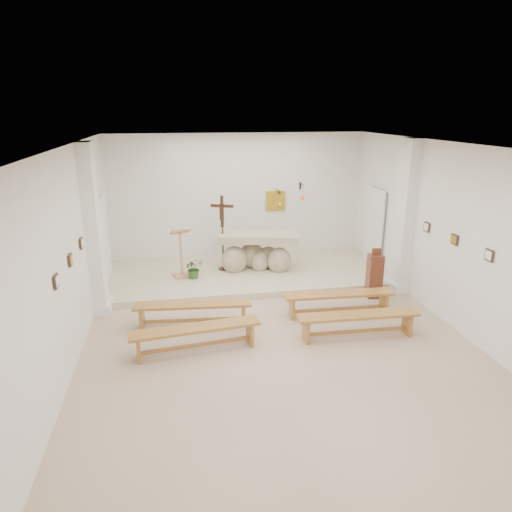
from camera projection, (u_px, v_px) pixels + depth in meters
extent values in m
cube|color=#C6AB8F|center=(278.00, 341.00, 8.41)|extent=(7.00, 10.00, 0.00)
cube|color=white|center=(66.00, 262.00, 7.28)|extent=(0.02, 10.00, 3.50)
cube|color=white|center=(462.00, 241.00, 8.47)|extent=(0.02, 10.00, 3.50)
cube|color=white|center=(238.00, 198.00, 12.55)|extent=(7.00, 0.02, 3.50)
cube|color=silver|center=(281.00, 148.00, 7.34)|extent=(7.00, 10.00, 0.02)
cube|color=beige|center=(247.00, 274.00, 11.67)|extent=(6.98, 3.00, 0.15)
cube|color=white|center=(94.00, 231.00, 9.18)|extent=(0.26, 0.55, 3.50)
cube|color=white|center=(404.00, 217.00, 10.32)|extent=(0.26, 0.55, 3.50)
cube|color=gold|center=(276.00, 201.00, 12.73)|extent=(0.55, 0.04, 0.55)
cube|color=black|center=(300.00, 186.00, 12.74)|extent=(0.04, 0.02, 0.20)
cylinder|color=black|center=(302.00, 184.00, 12.58)|extent=(0.02, 0.30, 0.02)
cylinder|color=black|center=(303.00, 191.00, 12.49)|extent=(0.01, 0.01, 0.34)
sphere|color=red|center=(303.00, 198.00, 12.54)|extent=(0.11, 0.11, 0.11)
cube|color=#382518|center=(56.00, 281.00, 6.55)|extent=(0.03, 0.20, 0.20)
cube|color=#382518|center=(70.00, 260.00, 7.48)|extent=(0.03, 0.20, 0.20)
cube|color=#382518|center=(81.00, 243.00, 8.42)|extent=(0.03, 0.20, 0.20)
cube|color=#382518|center=(489.00, 255.00, 7.72)|extent=(0.03, 0.20, 0.20)
cube|color=#382518|center=(455.00, 240.00, 8.66)|extent=(0.03, 0.20, 0.20)
cube|color=#382518|center=(427.00, 227.00, 9.60)|extent=(0.03, 0.20, 0.20)
cube|color=silver|center=(103.00, 287.00, 10.27)|extent=(0.10, 0.85, 0.52)
cube|color=silver|center=(387.00, 269.00, 11.44)|extent=(0.10, 0.85, 0.52)
ellipsoid|color=beige|center=(234.00, 260.00, 11.58)|extent=(0.65, 0.56, 0.74)
ellipsoid|color=beige|center=(279.00, 261.00, 11.60)|extent=(0.61, 0.52, 0.70)
ellipsoid|color=beige|center=(252.00, 255.00, 11.91)|extent=(0.70, 0.59, 0.65)
ellipsoid|color=beige|center=(268.00, 258.00, 11.89)|extent=(0.57, 0.48, 0.61)
ellipsoid|color=beige|center=(260.00, 262.00, 11.70)|extent=(0.48, 0.41, 0.57)
cube|color=beige|center=(258.00, 237.00, 11.55)|extent=(2.13, 1.16, 0.20)
cube|color=tan|center=(182.00, 275.00, 11.26)|extent=(0.47, 0.47, 0.04)
cylinder|color=tan|center=(181.00, 255.00, 11.10)|extent=(0.05, 0.05, 1.09)
cube|color=tan|center=(180.00, 232.00, 10.90)|extent=(0.53, 0.44, 0.18)
cube|color=white|center=(181.00, 230.00, 10.85)|extent=(0.45, 0.36, 0.14)
cylinder|color=#372011|center=(223.00, 269.00, 11.75)|extent=(0.25, 0.25, 0.03)
cylinder|color=#372011|center=(223.00, 248.00, 11.58)|extent=(0.04, 0.04, 1.16)
cube|color=#372011|center=(222.00, 211.00, 11.29)|extent=(0.09, 0.08, 0.79)
cube|color=#372011|center=(222.00, 206.00, 11.25)|extent=(0.56, 0.26, 0.07)
cube|color=#372011|center=(222.00, 213.00, 11.27)|extent=(0.11, 0.08, 0.34)
imported|color=#2D5120|center=(194.00, 268.00, 11.09)|extent=(0.55, 0.51, 0.49)
cube|color=#5F2B1B|center=(374.00, 276.00, 10.28)|extent=(0.34, 0.34, 1.00)
cube|color=#5F2B1B|center=(376.00, 252.00, 10.10)|extent=(0.20, 0.06, 0.16)
cube|color=#B07433|center=(193.00, 305.00, 8.87)|extent=(2.30, 0.56, 0.05)
cube|color=#B07433|center=(142.00, 318.00, 8.85)|extent=(0.09, 0.34, 0.44)
cube|color=#B07433|center=(243.00, 314.00, 9.03)|extent=(0.09, 0.34, 0.44)
cube|color=#B07433|center=(193.00, 320.00, 8.97)|extent=(1.92, 0.23, 0.05)
cube|color=#B07433|center=(339.00, 294.00, 9.38)|extent=(2.29, 0.45, 0.05)
cube|color=#B07433|center=(292.00, 307.00, 9.32)|extent=(0.08, 0.33, 0.44)
cube|color=#B07433|center=(384.00, 302.00, 9.58)|extent=(0.08, 0.33, 0.44)
cube|color=#B07433|center=(338.00, 309.00, 9.48)|extent=(1.92, 0.14, 0.05)
cube|color=#B07433|center=(195.00, 328.00, 7.91)|extent=(2.31, 0.64, 0.05)
cube|color=#B07433|center=(138.00, 349.00, 7.70)|extent=(0.10, 0.34, 0.44)
cube|color=#B07433|center=(250.00, 333.00, 8.26)|extent=(0.10, 0.34, 0.44)
cube|color=#B07433|center=(196.00, 345.00, 8.01)|extent=(1.91, 0.30, 0.05)
cube|color=#B07433|center=(358.00, 315.00, 8.42)|extent=(2.29, 0.43, 0.05)
cube|color=#B07433|center=(306.00, 330.00, 8.35)|extent=(0.07, 0.33, 0.44)
cube|color=#B07433|center=(407.00, 323.00, 8.63)|extent=(0.07, 0.33, 0.44)
cube|color=#B07433|center=(357.00, 331.00, 8.52)|extent=(1.92, 0.12, 0.05)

